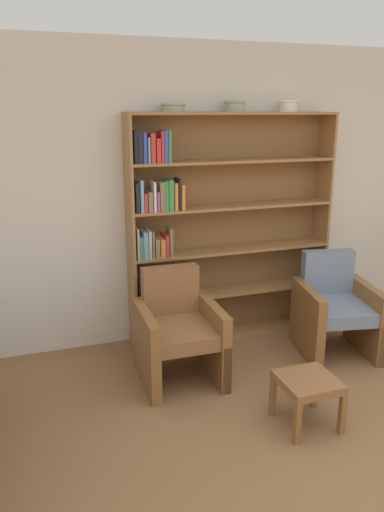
% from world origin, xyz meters
% --- Properties ---
extents(wall_back, '(12.00, 0.06, 2.75)m').
position_xyz_m(wall_back, '(0.00, 2.54, 1.38)').
color(wall_back, silver).
rests_on(wall_back, ground).
extents(bookshelf, '(1.97, 0.30, 2.14)m').
position_xyz_m(bookshelf, '(-0.28, 2.37, 1.06)').
color(bookshelf, olive).
rests_on(bookshelf, ground).
extents(bowl_sage, '(0.22, 0.22, 0.07)m').
position_xyz_m(bowl_sage, '(-0.66, 2.35, 2.18)').
color(bowl_sage, gray).
rests_on(bowl_sage, bookshelf).
extents(bowl_brass, '(0.20, 0.20, 0.10)m').
position_xyz_m(bowl_brass, '(-0.09, 2.35, 2.19)').
color(bowl_brass, gray).
rests_on(bowl_brass, bookshelf).
extents(bowl_olive, '(0.17, 0.17, 0.10)m').
position_xyz_m(bowl_olive, '(0.45, 2.35, 2.20)').
color(bowl_olive, silver).
rests_on(bowl_olive, bookshelf).
extents(armchair_leather, '(0.65, 0.69, 0.90)m').
position_xyz_m(armchair_leather, '(-0.83, 1.69, 0.41)').
color(armchair_leather, brown).
rests_on(armchair_leather, ground).
extents(armchair_cushioned, '(0.76, 0.79, 0.90)m').
position_xyz_m(armchair_cushioned, '(0.67, 1.69, 0.41)').
color(armchair_cushioned, brown).
rests_on(armchair_cushioned, ground).
extents(footstool, '(0.39, 0.39, 0.36)m').
position_xyz_m(footstool, '(-0.17, 0.76, 0.30)').
color(footstool, brown).
rests_on(footstool, ground).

